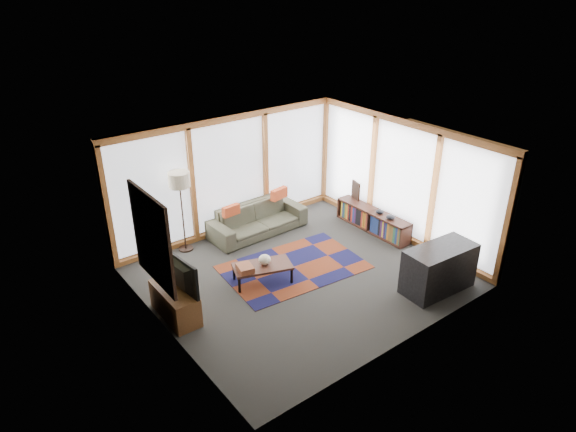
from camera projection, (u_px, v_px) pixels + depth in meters
ground at (301, 275)px, 9.82m from camera, size 5.50×5.50×0.00m
room_envelope at (303, 186)px, 9.82m from camera, size 5.52×5.02×2.62m
rug at (294, 267)px, 10.07m from camera, size 2.83×1.96×0.01m
sofa at (258, 219)px, 11.26m from camera, size 2.21×0.91×0.64m
pillow_left at (231, 210)px, 10.67m from camera, size 0.40×0.15×0.22m
pillow_right at (279, 194)px, 11.43m from camera, size 0.45×0.21×0.24m
floor_lamp at (182, 212)px, 10.34m from camera, size 0.43×0.43×1.72m
coffee_table at (263, 273)px, 9.53m from camera, size 1.19×0.86×0.36m
book_stack at (245, 268)px, 9.26m from camera, size 0.33×0.38×0.11m
vase at (265, 260)px, 9.45m from camera, size 0.25×0.25×0.20m
bookshelf at (373, 220)px, 11.38m from camera, size 0.36×1.95×0.49m
bowl_a at (391, 217)px, 10.86m from camera, size 0.19×0.19×0.10m
bowl_b at (380, 212)px, 11.12m from camera, size 0.18×0.18×0.09m
shelf_picture at (356, 190)px, 11.76m from camera, size 0.12×0.32×0.42m
tv_console at (175, 303)px, 8.55m from camera, size 0.44×1.06×0.53m
television at (174, 275)px, 8.29m from camera, size 0.22×1.04×0.59m
bar_counter at (439, 269)px, 9.22m from camera, size 1.39×0.72×0.85m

